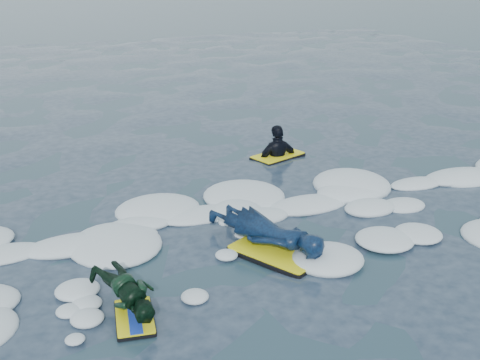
# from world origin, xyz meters

# --- Properties ---
(ground) EXTENTS (120.00, 120.00, 0.00)m
(ground) POSITION_xyz_m (0.00, 0.00, 0.00)
(ground) COLOR #1C3645
(ground) RESTS_ON ground
(foam_band) EXTENTS (12.00, 3.10, 0.30)m
(foam_band) POSITION_xyz_m (0.00, 1.03, 0.00)
(foam_band) COLOR white
(foam_band) RESTS_ON ground
(prone_woman_unit) EXTENTS (1.31, 1.85, 0.46)m
(prone_woman_unit) POSITION_xyz_m (0.14, 0.35, 0.23)
(prone_woman_unit) COLOR black
(prone_woman_unit) RESTS_ON ground
(prone_child_unit) EXTENTS (0.72, 1.17, 0.42)m
(prone_child_unit) POSITION_xyz_m (-1.85, -0.41, 0.21)
(prone_child_unit) COLOR black
(prone_child_unit) RESTS_ON ground
(waiting_rider_unit) EXTENTS (1.12, 0.86, 1.50)m
(waiting_rider_unit) POSITION_xyz_m (1.84, 3.68, -0.09)
(waiting_rider_unit) COLOR black
(waiting_rider_unit) RESTS_ON ground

